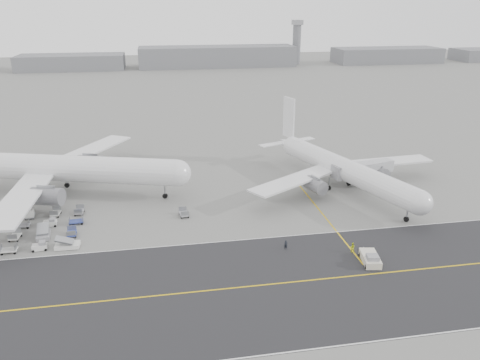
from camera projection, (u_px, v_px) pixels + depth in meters
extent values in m
plane|color=gray|center=(186.00, 239.00, 90.52)|extent=(700.00, 700.00, 0.00)
cube|color=#28282B|center=(225.00, 289.00, 74.76)|extent=(220.00, 32.00, 0.02)
cube|color=gold|center=(225.00, 289.00, 74.75)|extent=(220.00, 0.30, 0.01)
cube|color=silver|center=(213.00, 242.00, 89.30)|extent=(220.00, 0.25, 0.01)
cube|color=silver|center=(242.00, 358.00, 60.20)|extent=(220.00, 0.25, 0.01)
cube|color=gold|center=(325.00, 217.00, 99.99)|extent=(0.30, 40.00, 0.01)
cylinder|color=slate|center=(297.00, 44.00, 345.76)|extent=(6.00, 6.00, 28.00)
cube|color=#9D9DA3|center=(297.00, 22.00, 340.25)|extent=(7.00, 7.00, 3.50)
cylinder|color=white|center=(64.00, 168.00, 109.89)|extent=(54.08, 21.80, 6.26)
sphere|color=white|center=(178.00, 173.00, 106.86)|extent=(6.13, 6.13, 6.13)
cube|color=white|center=(21.00, 198.00, 95.02)|extent=(8.13, 30.26, 0.45)
cube|color=white|center=(89.00, 151.00, 125.61)|extent=(21.08, 29.14, 0.45)
cylinder|color=slate|center=(47.00, 196.00, 100.07)|extent=(7.50, 5.64, 3.88)
cylinder|color=slate|center=(91.00, 163.00, 121.08)|extent=(7.50, 5.64, 3.88)
cylinder|color=black|center=(165.00, 196.00, 109.29)|extent=(1.28, 0.82, 1.18)
cylinder|color=black|center=(52.00, 197.00, 108.69)|extent=(1.28, 0.82, 1.18)
cylinder|color=black|center=(67.00, 185.00, 115.67)|extent=(1.28, 0.82, 1.18)
cylinder|color=gray|center=(165.00, 189.00, 108.71)|extent=(0.36, 0.36, 3.29)
cylinder|color=white|center=(345.00, 169.00, 112.39)|extent=(19.37, 45.01, 5.24)
sphere|color=white|center=(420.00, 203.00, 93.60)|extent=(5.13, 5.13, 5.13)
cone|color=white|center=(289.00, 143.00, 131.96)|extent=(7.28, 9.95, 4.71)
cube|color=white|center=(289.00, 118.00, 129.84)|extent=(2.05, 4.92, 11.14)
cube|color=white|center=(274.00, 144.00, 130.55)|extent=(8.72, 5.01, 0.25)
cube|color=white|center=(301.00, 140.00, 134.64)|extent=(8.72, 5.01, 0.25)
cube|color=white|center=(295.00, 180.00, 107.41)|extent=(24.16, 18.13, 0.45)
cube|color=white|center=(384.00, 162.00, 119.66)|extent=(25.43, 7.46, 0.45)
cylinder|color=slate|center=(315.00, 185.00, 107.96)|extent=(4.84, 6.31, 3.25)
cylinder|color=slate|center=(377.00, 172.00, 116.38)|extent=(4.84, 6.31, 3.25)
cylinder|color=black|center=(406.00, 219.00, 97.59)|extent=(0.83, 1.23, 1.14)
cylinder|color=black|center=(329.00, 188.00, 114.07)|extent=(0.83, 1.23, 1.14)
cylinder|color=black|center=(349.00, 183.00, 116.86)|extent=(0.83, 1.23, 1.14)
cylinder|color=gray|center=(407.00, 213.00, 97.11)|extent=(0.36, 0.36, 2.75)
cube|color=beige|center=(370.00, 259.00, 82.15)|extent=(3.67, 6.01, 1.27)
cube|color=#9D9DA3|center=(373.00, 258.00, 80.63)|extent=(2.28, 2.14, 0.82)
cylinder|color=gray|center=(365.00, 250.00, 85.48)|extent=(0.56, 2.34, 0.14)
cylinder|color=black|center=(366.00, 267.00, 80.25)|extent=(0.50, 0.87, 0.82)
cylinder|color=black|center=(380.00, 267.00, 80.24)|extent=(0.50, 0.87, 0.82)
cylinder|color=black|center=(360.00, 254.00, 84.32)|extent=(0.50, 0.87, 0.82)
cylinder|color=black|center=(373.00, 254.00, 84.31)|extent=(0.50, 0.87, 0.82)
cylinder|color=gray|center=(387.00, 175.00, 118.00)|extent=(1.71, 1.71, 4.28)
cube|color=#9D9DA3|center=(386.00, 182.00, 118.63)|extent=(3.31, 3.31, 0.75)
cube|color=silver|center=(363.00, 168.00, 114.36)|extent=(16.32, 6.33, 2.78)
cube|color=#9D9DA3|center=(337.00, 172.00, 111.63)|extent=(1.98, 3.62, 3.21)
cylinder|color=black|center=(387.00, 180.00, 120.08)|extent=(0.45, 0.70, 0.64)
imported|color=black|center=(286.00, 245.00, 86.51)|extent=(0.69, 0.47, 1.83)
imported|color=#C3D419|center=(352.00, 247.00, 85.52)|extent=(1.13, 1.00, 1.93)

